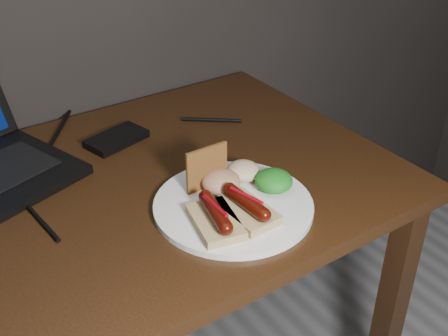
% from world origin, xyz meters
% --- Properties ---
extents(desk, '(1.40, 0.70, 0.75)m').
position_xyz_m(desk, '(0.00, 1.38, 0.66)').
color(desk, '#34200D').
rests_on(desk, ground).
extents(hard_drive, '(0.14, 0.10, 0.02)m').
position_xyz_m(hard_drive, '(0.24, 1.55, 0.76)').
color(hard_drive, black).
rests_on(hard_drive, desk).
extents(desk_cables, '(0.98, 0.46, 0.01)m').
position_xyz_m(desk_cables, '(0.02, 1.53, 0.75)').
color(desk_cables, black).
rests_on(desk_cables, desk).
extents(plate, '(0.34, 0.34, 0.01)m').
position_xyz_m(plate, '(0.31, 1.21, 0.76)').
color(plate, white).
rests_on(plate, desk).
extents(bread_sausage_left, '(0.09, 0.13, 0.04)m').
position_xyz_m(bread_sausage_left, '(0.25, 1.18, 0.78)').
color(bread_sausage_left, '#D1BA7B').
rests_on(bread_sausage_left, plate).
extents(bread_sausage_center, '(0.08, 0.12, 0.04)m').
position_xyz_m(bread_sausage_center, '(0.31, 1.17, 0.78)').
color(bread_sausage_center, '#D1BA7B').
rests_on(bread_sausage_center, plate).
extents(crispbread, '(0.08, 0.01, 0.08)m').
position_xyz_m(crispbread, '(0.30, 1.28, 0.80)').
color(crispbread, '#945C28').
rests_on(crispbread, plate).
extents(salad_greens, '(0.07, 0.07, 0.04)m').
position_xyz_m(salad_greens, '(0.39, 1.21, 0.78)').
color(salad_greens, '#125B13').
rests_on(salad_greens, plate).
extents(salsa_mound, '(0.07, 0.07, 0.04)m').
position_xyz_m(salsa_mound, '(0.31, 1.26, 0.78)').
color(salsa_mound, maroon).
rests_on(salsa_mound, plate).
extents(coleslaw_mound, '(0.06, 0.06, 0.04)m').
position_xyz_m(coleslaw_mound, '(0.37, 1.27, 0.78)').
color(coleslaw_mound, beige).
rests_on(coleslaw_mound, plate).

